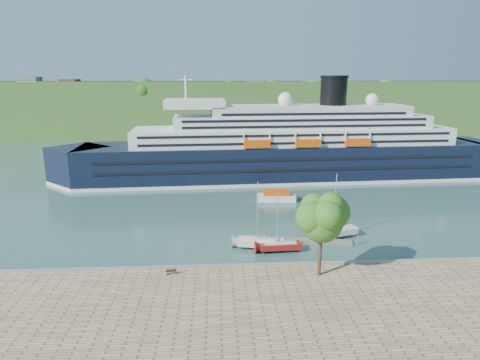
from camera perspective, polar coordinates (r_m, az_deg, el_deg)
name	(u,v)px	position (r m, az deg, el deg)	size (l,w,h in m)	color
ground	(276,271)	(56.07, 5.18, -12.81)	(400.00, 400.00, 0.00)	#30554F
far_hillside	(233,107)	(194.95, -1.06, 10.33)	(400.00, 50.00, 24.00)	#3A5C25
quay_coping	(277,264)	(55.38, 5.23, -11.84)	(220.00, 0.50, 0.30)	slate
cruise_ship	(285,128)	(103.17, 6.36, 7.32)	(116.78, 17.00, 26.22)	black
park_bench	(171,271)	(53.53, -9.74, -12.62)	(1.38, 0.57, 0.89)	#452313
promenade_tree	(321,231)	(51.31, 11.43, -7.18)	(7.19, 7.19, 11.90)	#305C18
floating_pontoon	(300,240)	(65.79, 8.50, -8.49)	(16.39, 2.00, 0.36)	gray
sailboat_white_near	(261,218)	(60.79, 3.00, -5.35)	(7.84, 2.18, 10.13)	silver
sailboat_red	(281,224)	(60.25, 5.83, -6.19)	(6.94, 1.93, 8.96)	maroon
sailboat_white_far	(338,208)	(66.76, 13.74, -3.85)	(8.01, 2.22, 10.34)	silver
tender_launch	(276,195)	(85.99, 5.17, -2.20)	(8.34, 2.85, 2.30)	#D14D0C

